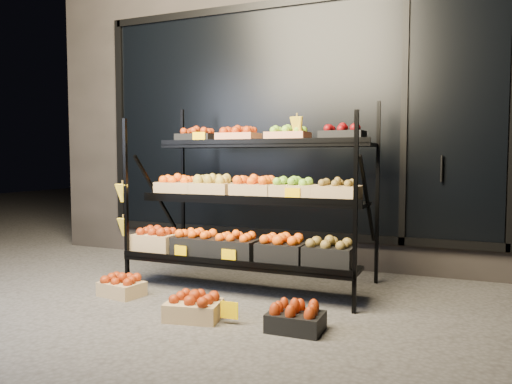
% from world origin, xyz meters
% --- Properties ---
extents(ground, '(24.00, 24.00, 0.00)m').
position_xyz_m(ground, '(0.00, 0.00, 0.00)').
color(ground, '#514F4C').
rests_on(ground, ground).
extents(building, '(6.00, 2.08, 3.50)m').
position_xyz_m(building, '(0.00, 2.59, 1.75)').
color(building, '#2D2826').
rests_on(building, ground).
extents(display_rack, '(2.18, 1.02, 1.66)m').
position_xyz_m(display_rack, '(-0.02, 0.60, 0.79)').
color(display_rack, black).
rests_on(display_rack, ground).
extents(tag_floor_b, '(0.13, 0.01, 0.12)m').
position_xyz_m(tag_floor_b, '(0.28, -0.40, 0.06)').
color(tag_floor_b, '#FFC200').
rests_on(tag_floor_b, ground).
extents(floor_crate_left, '(0.38, 0.30, 0.18)m').
position_xyz_m(floor_crate_left, '(-0.86, -0.11, 0.09)').
color(floor_crate_left, tan).
rests_on(floor_crate_left, ground).
extents(floor_crate_midright, '(0.42, 0.35, 0.19)m').
position_xyz_m(floor_crate_midright, '(-0.00, -0.40, 0.09)').
color(floor_crate_midright, tan).
rests_on(floor_crate_midright, ground).
extents(floor_crate_right, '(0.36, 0.27, 0.19)m').
position_xyz_m(floor_crate_right, '(0.74, -0.34, 0.09)').
color(floor_crate_right, black).
rests_on(floor_crate_right, ground).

